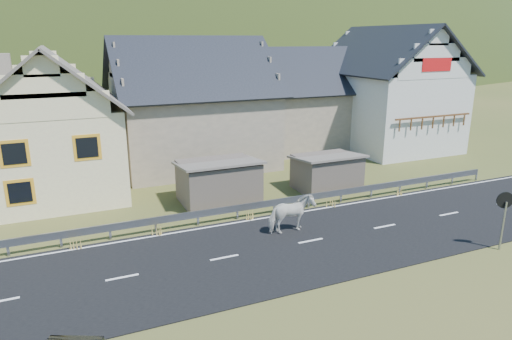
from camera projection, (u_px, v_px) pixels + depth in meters
name	position (u px, v px, depth m)	size (l,w,h in m)	color
ground	(311.00, 242.00, 19.92)	(160.00, 160.00, 0.00)	#3E4A1D
road	(311.00, 241.00, 19.91)	(60.00, 7.00, 0.04)	black
lane_markings	(311.00, 241.00, 19.90)	(60.00, 6.60, 0.01)	silver
guardrail	(274.00, 203.00, 23.01)	(28.10, 0.09, 0.75)	#93969B
shed_left	(218.00, 182.00, 24.58)	(4.30, 3.30, 2.40)	brown
shed_right	(327.00, 173.00, 26.65)	(3.80, 2.90, 2.20)	brown
house_cream	(49.00, 116.00, 25.47)	(7.80, 9.80, 8.30)	#FFF1B2
house_stone_a	(191.00, 97.00, 31.48)	(10.80, 9.80, 8.90)	tan
house_stone_b	(304.00, 94.00, 37.17)	(9.80, 8.80, 8.10)	tan
house_white	(388.00, 84.00, 36.59)	(8.80, 10.80, 9.70)	silver
mountain	(98.00, 111.00, 186.08)	(440.00, 280.00, 260.00)	#293A14
horse	(291.00, 214.00, 20.58)	(2.08, 0.95, 1.75)	silver
traffic_mirror	(504.00, 208.00, 18.72)	(0.67, 0.33, 2.53)	#93969B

